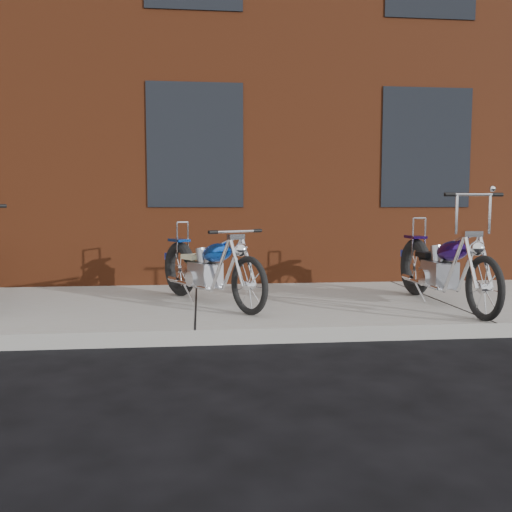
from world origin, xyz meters
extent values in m
plane|color=black|center=(0.00, 0.00, 0.00)|extent=(120.00, 120.00, 0.00)
cube|color=gray|center=(0.00, 1.50, 0.07)|extent=(22.00, 3.00, 0.15)
cube|color=maroon|center=(0.00, 8.00, 4.00)|extent=(22.00, 10.00, 8.00)
torus|color=black|center=(2.87, 1.60, 0.52)|extent=(0.17, 0.75, 0.74)
torus|color=black|center=(2.93, -0.03, 0.49)|extent=(0.10, 0.67, 0.67)
cube|color=#9D9D9D|center=(2.89, 0.93, 0.51)|extent=(0.31, 0.42, 0.31)
ellipsoid|color=#2D1163|center=(2.91, 0.65, 0.81)|extent=(0.29, 0.58, 0.32)
cube|color=black|center=(2.88, 1.20, 0.72)|extent=(0.26, 0.30, 0.06)
cylinder|color=white|center=(2.93, 0.10, 0.76)|extent=(0.05, 0.30, 0.56)
cylinder|color=white|center=(2.92, 0.23, 1.44)|extent=(0.57, 0.05, 0.03)
cylinder|color=white|center=(2.87, 1.51, 0.91)|extent=(0.02, 0.02, 0.50)
cylinder|color=white|center=(3.01, 1.17, 0.38)|extent=(0.09, 0.93, 0.05)
torus|color=black|center=(-0.13, 1.88, 0.50)|extent=(0.48, 0.68, 0.71)
torus|color=black|center=(0.65, 0.55, 0.47)|extent=(0.38, 0.59, 0.64)
cube|color=#9D9D9D|center=(0.19, 1.34, 0.49)|extent=(0.44, 0.48, 0.29)
ellipsoid|color=blue|center=(0.33, 1.10, 0.78)|extent=(0.49, 0.60, 0.30)
cube|color=beige|center=(0.06, 1.56, 0.69)|extent=(0.34, 0.36, 0.06)
cylinder|color=white|center=(0.59, 0.65, 0.73)|extent=(0.18, 0.27, 0.53)
cylinder|color=white|center=(0.52, 0.76, 1.04)|extent=(0.48, 0.30, 0.03)
cylinder|color=white|center=(-0.09, 1.81, 0.88)|extent=(0.03, 0.03, 0.47)
cylinder|color=white|center=(0.18, 1.58, 0.37)|extent=(0.49, 0.79, 0.05)
camera|label=1|loc=(0.06, -5.05, 1.32)|focal=38.00mm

